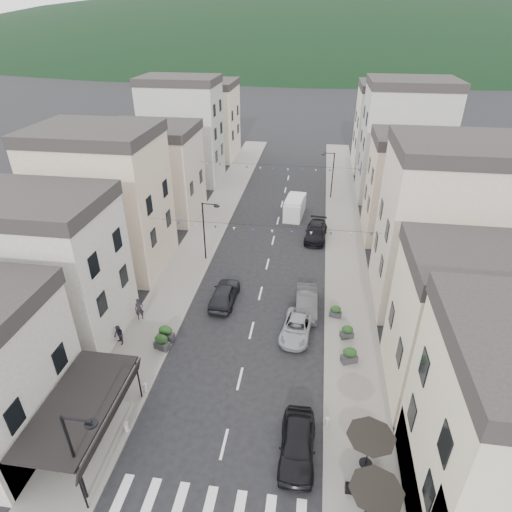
{
  "coord_description": "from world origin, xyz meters",
  "views": [
    {
      "loc": [
        4.04,
        -9.19,
        21.08
      ],
      "look_at": [
        -0.43,
        21.32,
        3.5
      ],
      "focal_mm": 30.0,
      "sensor_mm": 36.0,
      "label": 1
    }
  ],
  "objects_px": {
    "pedestrian_a": "(139,309)",
    "pedestrian_b": "(119,335)",
    "parked_car_a": "(297,444)",
    "parked_car_e": "(224,294)",
    "delivery_van": "(295,207)",
    "parked_car_b": "(307,302)",
    "parked_car_d": "(316,232)",
    "parked_car_c": "(297,327)"
  },
  "relations": [
    {
      "from": "pedestrian_a",
      "to": "pedestrian_b",
      "type": "relative_size",
      "value": 1.17
    },
    {
      "from": "parked_car_a",
      "to": "pedestrian_a",
      "type": "height_order",
      "value": "pedestrian_a"
    },
    {
      "from": "parked_car_e",
      "to": "delivery_van",
      "type": "distance_m",
      "value": 18.92
    },
    {
      "from": "parked_car_a",
      "to": "pedestrian_a",
      "type": "relative_size",
      "value": 2.6
    },
    {
      "from": "parked_car_b",
      "to": "delivery_van",
      "type": "xyz_separation_m",
      "value": [
        -2.21,
        18.48,
        0.39
      ]
    },
    {
      "from": "parked_car_d",
      "to": "pedestrian_a",
      "type": "xyz_separation_m",
      "value": [
        -13.28,
        -16.12,
        0.27
      ]
    },
    {
      "from": "pedestrian_b",
      "to": "parked_car_d",
      "type": "bearing_deg",
      "value": 92.11
    },
    {
      "from": "parked_car_a",
      "to": "parked_car_c",
      "type": "distance_m",
      "value": 10.07
    },
    {
      "from": "parked_car_c",
      "to": "pedestrian_b",
      "type": "relative_size",
      "value": 2.94
    },
    {
      "from": "parked_car_c",
      "to": "parked_car_e",
      "type": "height_order",
      "value": "parked_car_e"
    },
    {
      "from": "parked_car_c",
      "to": "parked_car_e",
      "type": "xyz_separation_m",
      "value": [
        -6.21,
        3.27,
        0.18
      ]
    },
    {
      "from": "parked_car_c",
      "to": "parked_car_d",
      "type": "height_order",
      "value": "parked_car_d"
    },
    {
      "from": "delivery_van",
      "to": "pedestrian_b",
      "type": "height_order",
      "value": "delivery_van"
    },
    {
      "from": "parked_car_b",
      "to": "pedestrian_a",
      "type": "distance_m",
      "value": 13.23
    },
    {
      "from": "parked_car_a",
      "to": "delivery_van",
      "type": "distance_m",
      "value": 31.75
    },
    {
      "from": "parked_car_c",
      "to": "pedestrian_a",
      "type": "relative_size",
      "value": 2.52
    },
    {
      "from": "parked_car_e",
      "to": "parked_car_d",
      "type": "bearing_deg",
      "value": -117.82
    },
    {
      "from": "parked_car_c",
      "to": "pedestrian_b",
      "type": "height_order",
      "value": "pedestrian_b"
    },
    {
      "from": "parked_car_c",
      "to": "parked_car_d",
      "type": "distance_m",
      "value": 16.12
    },
    {
      "from": "pedestrian_b",
      "to": "delivery_van",
      "type": "bearing_deg",
      "value": 103.6
    },
    {
      "from": "pedestrian_a",
      "to": "pedestrian_b",
      "type": "bearing_deg",
      "value": -119.85
    },
    {
      "from": "parked_car_d",
      "to": "delivery_van",
      "type": "xyz_separation_m",
      "value": [
        -2.66,
        5.53,
        0.41
      ]
    },
    {
      "from": "parked_car_d",
      "to": "pedestrian_b",
      "type": "height_order",
      "value": "pedestrian_b"
    },
    {
      "from": "parked_car_c",
      "to": "parked_car_d",
      "type": "xyz_separation_m",
      "value": [
        1.04,
        16.09,
        0.12
      ]
    },
    {
      "from": "pedestrian_b",
      "to": "parked_car_a",
      "type": "bearing_deg",
      "value": 9.78
    },
    {
      "from": "parked_car_b",
      "to": "delivery_van",
      "type": "bearing_deg",
      "value": 94.57
    },
    {
      "from": "parked_car_c",
      "to": "delivery_van",
      "type": "height_order",
      "value": "delivery_van"
    },
    {
      "from": "parked_car_b",
      "to": "parked_car_d",
      "type": "distance_m",
      "value": 12.96
    },
    {
      "from": "delivery_van",
      "to": "parked_car_c",
      "type": "bearing_deg",
      "value": -80.46
    },
    {
      "from": "parked_car_c",
      "to": "pedestrian_a",
      "type": "height_order",
      "value": "pedestrian_a"
    },
    {
      "from": "parked_car_e",
      "to": "parked_car_a",
      "type": "bearing_deg",
      "value": 118.97
    },
    {
      "from": "parked_car_b",
      "to": "pedestrian_a",
      "type": "bearing_deg",
      "value": -168.38
    },
    {
      "from": "parked_car_d",
      "to": "parked_car_e",
      "type": "distance_m",
      "value": 14.73
    },
    {
      "from": "parked_car_c",
      "to": "parked_car_d",
      "type": "relative_size",
      "value": 0.88
    },
    {
      "from": "parked_car_e",
      "to": "pedestrian_b",
      "type": "relative_size",
      "value": 3.06
    },
    {
      "from": "parked_car_a",
      "to": "parked_car_d",
      "type": "distance_m",
      "value": 26.14
    },
    {
      "from": "delivery_van",
      "to": "pedestrian_b",
      "type": "relative_size",
      "value": 3.29
    },
    {
      "from": "parked_car_c",
      "to": "pedestrian_b",
      "type": "bearing_deg",
      "value": -160.32
    },
    {
      "from": "parked_car_b",
      "to": "parked_car_e",
      "type": "xyz_separation_m",
      "value": [
        -6.8,
        0.13,
        0.03
      ]
    },
    {
      "from": "parked_car_a",
      "to": "pedestrian_a",
      "type": "bearing_deg",
      "value": 141.86
    },
    {
      "from": "parked_car_b",
      "to": "parked_car_c",
      "type": "relative_size",
      "value": 1.04
    },
    {
      "from": "parked_car_c",
      "to": "delivery_van",
      "type": "distance_m",
      "value": 21.68
    }
  ]
}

